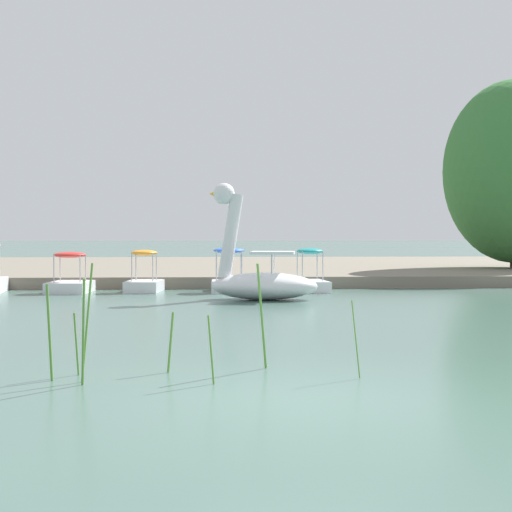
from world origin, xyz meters
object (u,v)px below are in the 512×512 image
object	(u,v)px
swan_boat	(260,276)
pedal_boat_red	(70,281)
pedal_boat_blue	(229,278)
pedal_boat_orange	(144,280)
pedal_boat_teal	(310,279)

from	to	relation	value
swan_boat	pedal_boat_red	bearing A→B (deg)	151.74
pedal_boat_blue	pedal_boat_red	xyz separation A→B (m)	(-5.35, -0.11, -0.08)
pedal_boat_orange	pedal_boat_teal	bearing A→B (deg)	-2.23
pedal_boat_orange	pedal_boat_red	world-z (taller)	pedal_boat_orange
pedal_boat_orange	swan_boat	bearing A→B (deg)	-43.57
swan_boat	pedal_boat_red	distance (m)	7.03
swan_boat	pedal_boat_teal	xyz separation A→B (m)	(1.94, 3.32, -0.28)
pedal_boat_red	pedal_boat_blue	bearing A→B (deg)	1.15
pedal_boat_teal	pedal_boat_blue	distance (m)	2.77
pedal_boat_blue	pedal_boat_teal	bearing A→B (deg)	-2.37
swan_boat	pedal_boat_red	size ratio (longest dim) A/B	1.62
swan_boat	pedal_boat_orange	distance (m)	5.14
pedal_boat_red	pedal_boat_teal	bearing A→B (deg)	-0.05
swan_boat	pedal_boat_red	world-z (taller)	swan_boat
pedal_boat_teal	pedal_boat_red	distance (m)	8.12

